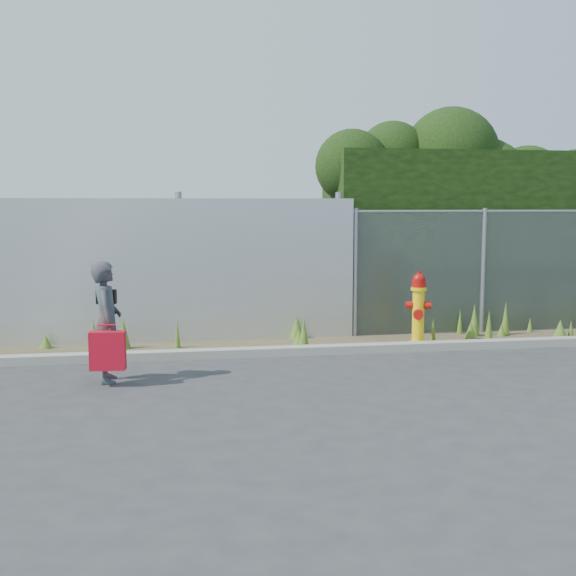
# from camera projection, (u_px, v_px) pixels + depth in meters

# --- Properties ---
(ground) EXTENTS (80.00, 80.00, 0.00)m
(ground) POSITION_uv_depth(u_px,v_px,m) (333.00, 386.00, 8.42)
(ground) COLOR #323234
(ground) RESTS_ON ground
(curb) EXTENTS (16.00, 0.22, 0.12)m
(curb) POSITION_uv_depth(u_px,v_px,m) (304.00, 350.00, 10.17)
(curb) COLOR gray
(curb) RESTS_ON ground
(weed_strip) EXTENTS (16.00, 1.24, 0.55)m
(weed_strip) POSITION_uv_depth(u_px,v_px,m) (272.00, 338.00, 10.76)
(weed_strip) COLOR #4E422C
(weed_strip) RESTS_ON ground
(corrugated_fence) EXTENTS (8.50, 0.21, 2.30)m
(corrugated_fence) POSITION_uv_depth(u_px,v_px,m) (75.00, 273.00, 10.70)
(corrugated_fence) COLOR #B8B9BF
(corrugated_fence) RESTS_ON ground
(chainlink_fence) EXTENTS (6.50, 0.07, 2.05)m
(chainlink_fence) POSITION_uv_depth(u_px,v_px,m) (543.00, 270.00, 11.94)
(chainlink_fence) COLOR gray
(chainlink_fence) RESTS_ON ground
(hedge) EXTENTS (7.60, 2.08, 3.80)m
(hedge) POSITION_uv_depth(u_px,v_px,m) (526.00, 211.00, 12.90)
(hedge) COLOR black
(hedge) RESTS_ON ground
(fire_hydrant) EXTENTS (0.38, 0.34, 1.12)m
(fire_hydrant) POSITION_uv_depth(u_px,v_px,m) (418.00, 310.00, 10.76)
(fire_hydrant) COLOR yellow
(fire_hydrant) RESTS_ON ground
(woman) EXTENTS (0.38, 0.55, 1.45)m
(woman) POSITION_uv_depth(u_px,v_px,m) (107.00, 322.00, 8.56)
(woman) COLOR #0F5A61
(woman) RESTS_ON ground
(red_tote_bag) EXTENTS (0.41, 0.15, 0.53)m
(red_tote_bag) POSITION_uv_depth(u_px,v_px,m) (108.00, 351.00, 8.33)
(red_tote_bag) COLOR red
(black_shoulder_bag) EXTENTS (0.23, 0.10, 0.17)m
(black_shoulder_bag) POSITION_uv_depth(u_px,v_px,m) (106.00, 297.00, 8.66)
(black_shoulder_bag) COLOR black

